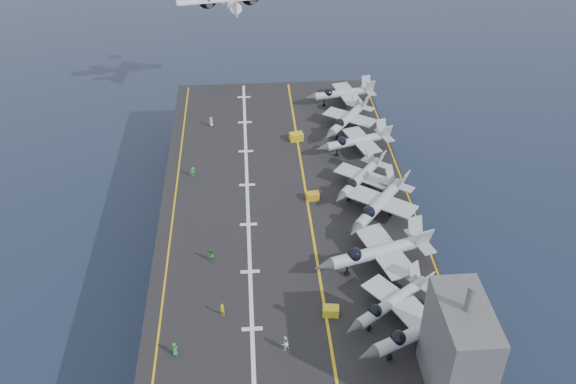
{
  "coord_description": "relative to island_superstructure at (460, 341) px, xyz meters",
  "views": [
    {
      "loc": [
        -5.52,
        -72.58,
        67.7
      ],
      "look_at": [
        0.0,
        4.0,
        13.0
      ],
      "focal_mm": 40.0,
      "sensor_mm": 36.0,
      "label": 1
    }
  ],
  "objects": [
    {
      "name": "transport_plane",
      "position": [
        -22.86,
        85.18,
        5.49
      ],
      "size": [
        23.82,
        18.16,
        5.12
      ],
      "primitive_type": null,
      "color": "silver"
    },
    {
      "name": "fighter_jet_8",
      "position": [
        -2.19,
        65.95,
        -5.16
      ],
      "size": [
        14.96,
        11.41,
        4.69
      ],
      "primitive_type": null,
      "color": "#959DA6",
      "rests_on": "flight_deck"
    },
    {
      "name": "fighter_jet_6",
      "position": [
        -2.27,
        48.49,
        -5.17
      ],
      "size": [
        15.45,
        12.51,
        4.66
      ],
      "primitive_type": null,
      "color": "#929AA0",
      "rests_on": "flight_deck"
    },
    {
      "name": "fighter_jet_1",
      "position": [
        -1.82,
        6.11,
        -4.87
      ],
      "size": [
        17.98,
        15.44,
        5.27
      ],
      "primitive_type": null,
      "color": "gray",
      "rests_on": "flight_deck"
    },
    {
      "name": "hull",
      "position": [
        -15.0,
        30.0,
        -12.9
      ],
      "size": [
        36.0,
        90.0,
        10.0
      ],
      "primitive_type": "cube",
      "color": "#56595E",
      "rests_on": "ground"
    },
    {
      "name": "foul_line",
      "position": [
        -12.0,
        30.0,
        -7.48
      ],
      "size": [
        0.35,
        90.0,
        0.02
      ],
      "primitive_type": "cube",
      "color": "gold",
      "rests_on": "flight_deck"
    },
    {
      "name": "tow_cart_c",
      "position": [
        -12.17,
        53.07,
        -6.82
      ],
      "size": [
        2.51,
        1.87,
        1.36
      ],
      "primitive_type": null,
      "color": "gold",
      "rests_on": "flight_deck"
    },
    {
      "name": "fighter_jet_3",
      "position": [
        -4.13,
        19.74,
        -4.69
      ],
      "size": [
        18.61,
        14.99,
        5.62
      ],
      "primitive_type": null,
      "color": "gray",
      "rests_on": "flight_deck"
    },
    {
      "name": "tow_cart_b",
      "position": [
        -11.16,
        35.49,
        -6.92
      ],
      "size": [
        2.02,
        1.4,
        1.15
      ],
      "primitive_type": null,
      "color": "gold",
      "rests_on": "flight_deck"
    },
    {
      "name": "crew_7",
      "position": [
        -17.31,
        6.66,
        -6.51
      ],
      "size": [
        1.43,
        1.34,
        1.98
      ],
      "primitive_type": "imported",
      "color": "white",
      "rests_on": "flight_deck"
    },
    {
      "name": "fighter_jet_4",
      "position": [
        -2.07,
        30.34,
        -4.87
      ],
      "size": [
        17.27,
        18.18,
        5.27
      ],
      "primitive_type": null,
      "color": "gray",
      "rests_on": "flight_deck"
    },
    {
      "name": "landing_centerline",
      "position": [
        -21.0,
        30.0,
        -7.48
      ],
      "size": [
        0.5,
        90.0,
        0.02
      ],
      "primitive_type": "cube",
      "color": "silver",
      "rests_on": "flight_deck"
    },
    {
      "name": "flight_deck",
      "position": [
        -15.0,
        30.0,
        -7.7
      ],
      "size": [
        38.0,
        92.0,
        0.4
      ],
      "primitive_type": "cube",
      "color": "black",
      "rests_on": "hull"
    },
    {
      "name": "ground",
      "position": [
        -15.0,
        30.0,
        -17.9
      ],
      "size": [
        500.0,
        500.0,
        0.0
      ],
      "primitive_type": "plane",
      "color": "#142135",
      "rests_on": "ground"
    },
    {
      "name": "crew_1",
      "position": [
        -24.5,
        12.48,
        -6.61
      ],
      "size": [
        1.28,
        1.17,
        1.78
      ],
      "primitive_type": "imported",
      "color": "yellow",
      "rests_on": "flight_deck"
    },
    {
      "name": "island_superstructure",
      "position": [
        0.0,
        0.0,
        0.0
      ],
      "size": [
        5.0,
        10.0,
        15.0
      ],
      "primitive_type": null,
      "color": "#56595E",
      "rests_on": "flight_deck"
    },
    {
      "name": "deck_edge_port",
      "position": [
        -32.0,
        30.0,
        -7.48
      ],
      "size": [
        0.25,
        90.0,
        0.02
      ],
      "primitive_type": "cube",
      "color": "gold",
      "rests_on": "flight_deck"
    },
    {
      "name": "fighter_jet_7",
      "position": [
        -2.87,
        55.98,
        -5.07
      ],
      "size": [
        15.78,
        16.84,
        4.87
      ],
      "primitive_type": null,
      "color": "gray",
      "rests_on": "flight_deck"
    },
    {
      "name": "fighter_jet_5",
      "position": [
        -3.54,
        37.65,
        -5.2
      ],
      "size": [
        15.1,
        15.9,
        4.61
      ],
      "primitive_type": null,
      "color": "#8E969D",
      "rests_on": "flight_deck"
    },
    {
      "name": "crew_2",
      "position": [
        -26.19,
        22.52,
        -6.53
      ],
      "size": [
        0.98,
        1.28,
        1.93
      ],
      "primitive_type": "imported",
      "color": "green",
      "rests_on": "flight_deck"
    },
    {
      "name": "fighter_jet_2",
      "position": [
        -4.15,
        11.04,
        -5.15
      ],
      "size": [
        16.26,
        15.23,
        4.7
      ],
      "primitive_type": null,
      "color": "#A2AAB1",
      "rests_on": "flight_deck"
    },
    {
      "name": "crew_5",
      "position": [
        -27.02,
        59.07,
        -6.63
      ],
      "size": [
        1.24,
        1.23,
        1.74
      ],
      "primitive_type": "imported",
      "color": "silver",
      "rests_on": "flight_deck"
    },
    {
      "name": "tow_cart_a",
      "position": [
        -11.42,
        11.68,
        -6.91
      ],
      "size": [
        2.13,
        1.54,
        1.19
      ],
      "primitive_type": null,
      "color": "gold",
      "rests_on": "flight_deck"
    },
    {
      "name": "crew_0",
      "position": [
        -29.79,
        6.79,
        -6.58
      ],
      "size": [
        1.01,
        1.26,
        1.83
      ],
      "primitive_type": "imported",
      "color": "#268C33",
      "rests_on": "flight_deck"
    },
    {
      "name": "crew_3",
      "position": [
        -29.5,
        43.03,
        -6.65
      ],
      "size": [
        1.22,
        1.18,
        1.7
      ],
      "primitive_type": "imported",
      "color": "green",
      "rests_on": "flight_deck"
    },
    {
      "name": "deck_edge_stbd",
      "position": [
        3.5,
        30.0,
        -7.48
      ],
      "size": [
        0.25,
        90.0,
        0.02
      ],
      "primitive_type": "cube",
      "color": "gold",
      "rests_on": "flight_deck"
    }
  ]
}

